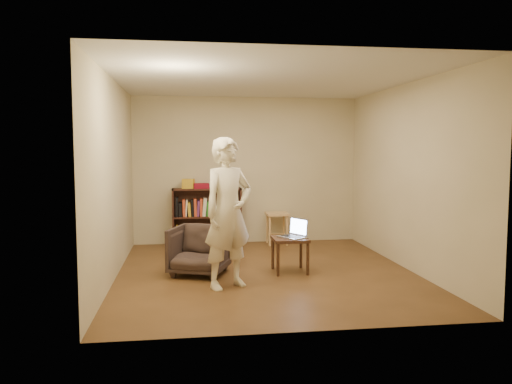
{
  "coord_description": "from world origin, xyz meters",
  "views": [
    {
      "loc": [
        -1.06,
        -6.63,
        1.69
      ],
      "look_at": [
        -0.09,
        0.35,
        1.08
      ],
      "focal_mm": 35.0,
      "sensor_mm": 36.0,
      "label": 1
    }
  ],
  "objects": [
    {
      "name": "wall_left",
      "position": [
        -2.0,
        0.0,
        1.3
      ],
      "size": [
        0.0,
        4.5,
        4.5
      ],
      "primitive_type": "plane",
      "rotation": [
        1.57,
        0.0,
        1.57
      ],
      "color": "beige",
      "rests_on": "floor"
    },
    {
      "name": "red_cloth",
      "position": [
        -0.82,
        2.06,
        1.04
      ],
      "size": [
        0.29,
        0.23,
        0.09
      ],
      "primitive_type": "cube",
      "rotation": [
        0.0,
        0.0,
        0.13
      ],
      "color": "maroon",
      "rests_on": "bookshelf"
    },
    {
      "name": "wall_right",
      "position": [
        2.0,
        0.0,
        1.3
      ],
      "size": [
        0.0,
        4.5,
        4.5
      ],
      "primitive_type": "plane",
      "rotation": [
        1.57,
        0.0,
        -1.57
      ],
      "color": "beige",
      "rests_on": "floor"
    },
    {
      "name": "ceiling",
      "position": [
        0.0,
        0.0,
        2.6
      ],
      "size": [
        4.5,
        4.5,
        0.0
      ],
      "primitive_type": "plane",
      "color": "silver",
      "rests_on": "wall_back"
    },
    {
      "name": "floor",
      "position": [
        0.0,
        0.0,
        0.0
      ],
      "size": [
        4.5,
        4.5,
        0.0
      ],
      "primitive_type": "plane",
      "color": "#472E16",
      "rests_on": "ground"
    },
    {
      "name": "box_white",
      "position": [
        -0.28,
        2.06,
        1.04
      ],
      "size": [
        0.11,
        0.11,
        0.08
      ],
      "primitive_type": "cube",
      "rotation": [
        0.0,
        0.0,
        -0.16
      ],
      "color": "silver",
      "rests_on": "bookshelf"
    },
    {
      "name": "armchair",
      "position": [
        -0.91,
        0.01,
        0.33
      ],
      "size": [
        0.91,
        0.92,
        0.66
      ],
      "primitive_type": "imported",
      "rotation": [
        0.0,
        0.0,
        -0.35
      ],
      "color": "#322721",
      "rests_on": "floor"
    },
    {
      "name": "wall_back",
      "position": [
        0.0,
        2.25,
        1.3
      ],
      "size": [
        4.0,
        0.0,
        4.0
      ],
      "primitive_type": "plane",
      "rotation": [
        1.57,
        0.0,
        0.0
      ],
      "color": "beige",
      "rests_on": "floor"
    },
    {
      "name": "bookshelf",
      "position": [
        -0.72,
        2.09,
        0.44
      ],
      "size": [
        1.2,
        0.3,
        1.0
      ],
      "color": "black",
      "rests_on": "floor"
    },
    {
      "name": "side_table",
      "position": [
        0.33,
        -0.03,
        0.4
      ],
      "size": [
        0.47,
        0.47,
        0.48
      ],
      "color": "black",
      "rests_on": "floor"
    },
    {
      "name": "laptop",
      "position": [
        0.39,
        -0.02,
        0.54
      ],
      "size": [
        0.41,
        0.44,
        0.26
      ],
      "rotation": [
        0.0,
        0.0,
        -1.04
      ],
      "color": "#B4B4B9",
      "rests_on": "side_table"
    },
    {
      "name": "box_yellow",
      "position": [
        -1.03,
        2.08,
        1.08
      ],
      "size": [
        0.22,
        0.18,
        0.16
      ],
      "primitive_type": "cube",
      "rotation": [
        0.0,
        0.0,
        -0.18
      ],
      "color": "gold",
      "rests_on": "bookshelf"
    },
    {
      "name": "person",
      "position": [
        -0.57,
        -0.66,
        0.91
      ],
      "size": [
        0.8,
        0.71,
        1.83
      ],
      "primitive_type": "imported",
      "rotation": [
        0.0,
        0.0,
        0.53
      ],
      "color": "beige",
      "rests_on": "floor"
    },
    {
      "name": "stool",
      "position": [
        0.51,
        1.97,
        0.45
      ],
      "size": [
        0.39,
        0.39,
        0.56
      ],
      "color": "tan",
      "rests_on": "floor"
    },
    {
      "name": "box_green",
      "position": [
        -0.45,
        2.06,
        1.06
      ],
      "size": [
        0.14,
        0.14,
        0.13
      ],
      "primitive_type": "cube",
      "rotation": [
        0.0,
        0.0,
        0.1
      ],
      "color": "#23761F",
      "rests_on": "bookshelf"
    }
  ]
}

